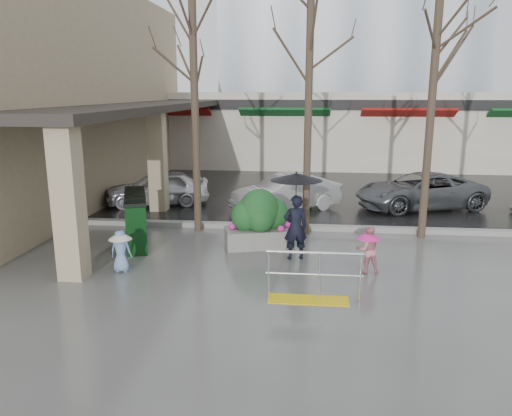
% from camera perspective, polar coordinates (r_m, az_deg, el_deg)
% --- Properties ---
extents(ground, '(120.00, 120.00, 0.00)m').
position_cam_1_polar(ground, '(11.35, -0.62, -7.79)').
color(ground, '#51514F').
rests_on(ground, ground).
extents(street_asphalt, '(120.00, 36.00, 0.01)m').
position_cam_1_polar(street_asphalt, '(32.80, 3.85, 6.08)').
color(street_asphalt, black).
rests_on(street_asphalt, ground).
extents(curb, '(120.00, 0.30, 0.15)m').
position_cam_1_polar(curb, '(15.12, 1.13, -2.11)').
color(curb, gray).
rests_on(curb, ground).
extents(near_building, '(6.00, 18.00, 8.00)m').
position_cam_1_polar(near_building, '(21.16, -23.43, 11.98)').
color(near_building, tan).
rests_on(near_building, ground).
extents(canopy_slab, '(2.80, 18.00, 0.25)m').
position_cam_1_polar(canopy_slab, '(19.49, -12.27, 11.62)').
color(canopy_slab, '#2D2823').
rests_on(canopy_slab, pillar_front).
extents(pillar_front, '(0.55, 0.55, 3.50)m').
position_cam_1_polar(pillar_front, '(11.50, -20.63, 0.72)').
color(pillar_front, tan).
rests_on(pillar_front, ground).
extents(pillar_back, '(0.55, 0.55, 3.50)m').
position_cam_1_polar(pillar_back, '(17.46, -11.18, 5.34)').
color(pillar_back, tan).
rests_on(pillar_back, ground).
extents(storefront_row, '(34.00, 6.74, 4.00)m').
position_cam_1_polar(storefront_row, '(28.58, 7.65, 8.99)').
color(storefront_row, beige).
rests_on(storefront_row, ground).
extents(handrail, '(1.90, 0.50, 1.03)m').
position_cam_1_polar(handrail, '(10.03, 6.40, -8.48)').
color(handrail, yellow).
rests_on(handrail, ground).
extents(tree_west, '(3.20, 3.20, 6.80)m').
position_cam_1_polar(tree_west, '(14.53, -7.17, 17.13)').
color(tree_west, '#382B21').
rests_on(tree_west, ground).
extents(tree_midwest, '(3.20, 3.20, 7.00)m').
position_cam_1_polar(tree_midwest, '(14.17, 6.17, 17.86)').
color(tree_midwest, '#382B21').
rests_on(tree_midwest, ground).
extents(tree_mideast, '(3.20, 3.20, 6.50)m').
position_cam_1_polar(tree_mideast, '(14.52, 19.78, 15.59)').
color(tree_mideast, '#382B21').
rests_on(tree_mideast, ground).
extents(woman, '(1.28, 1.28, 2.20)m').
position_cam_1_polar(woman, '(12.16, 4.57, 0.34)').
color(woman, black).
rests_on(woman, ground).
extents(child_pink, '(0.59, 0.55, 1.09)m').
position_cam_1_polar(child_pink, '(11.67, 12.70, -4.36)').
color(child_pink, '#CE7E8A').
rests_on(child_pink, ground).
extents(child_blue, '(0.54, 0.54, 1.00)m').
position_cam_1_polar(child_blue, '(11.86, -15.21, -4.32)').
color(child_blue, '#6B90BF').
rests_on(child_blue, ground).
extents(planter, '(1.95, 1.32, 1.56)m').
position_cam_1_polar(planter, '(13.26, 0.42, -1.30)').
color(planter, gray).
rests_on(planter, ground).
extents(news_boxes, '(1.34, 2.49, 1.36)m').
position_cam_1_polar(news_boxes, '(13.95, -13.55, -1.20)').
color(news_boxes, black).
rests_on(news_boxes, ground).
extents(car_a, '(3.97, 2.49, 1.26)m').
position_cam_1_polar(car_a, '(18.55, -11.20, 2.28)').
color(car_a, silver).
rests_on(car_a, ground).
extents(car_b, '(3.93, 3.20, 1.26)m').
position_cam_1_polar(car_b, '(17.33, 3.48, 1.75)').
color(car_b, silver).
rests_on(car_b, ground).
extents(car_c, '(4.96, 3.38, 1.26)m').
position_cam_1_polar(car_c, '(18.57, 18.24, 1.88)').
color(car_c, '#54585B').
rests_on(car_c, ground).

